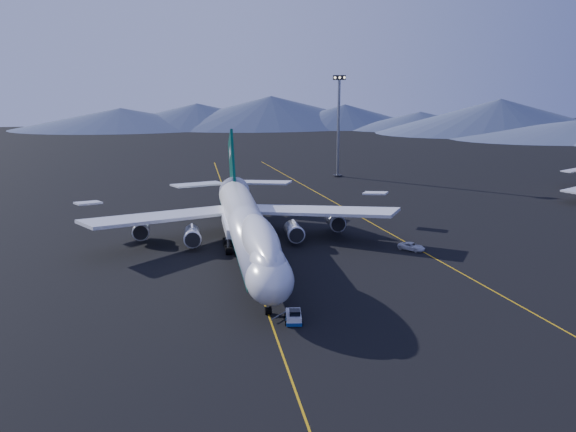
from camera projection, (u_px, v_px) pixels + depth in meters
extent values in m
plane|color=black|center=(248.00, 257.00, 112.91)|extent=(500.00, 500.00, 0.00)
cube|color=#CC950C|center=(248.00, 257.00, 112.91)|extent=(0.25, 220.00, 0.01)
cube|color=#CC950C|center=(393.00, 235.00, 127.29)|extent=(28.08, 198.09, 0.01)
cone|color=#47516D|center=(121.00, 117.00, 326.87)|extent=(100.00, 100.00, 12.00)
cone|color=#47516D|center=(271.00, 115.00, 339.90)|extent=(100.00, 100.00, 12.00)
cone|color=#47516D|center=(420.00, 117.00, 328.04)|extent=(100.00, 100.00, 12.00)
cylinder|color=silver|center=(247.00, 226.00, 111.60)|extent=(6.50, 56.00, 6.50)
ellipsoid|color=silver|center=(269.00, 279.00, 84.75)|extent=(6.50, 10.40, 6.50)
ellipsoid|color=silver|center=(260.00, 241.00, 93.27)|extent=(5.13, 25.16, 5.85)
cube|color=black|center=(271.00, 275.00, 82.55)|extent=(3.60, 1.61, 1.29)
cone|color=silver|center=(232.00, 186.00, 143.05)|extent=(6.50, 12.00, 6.50)
cube|color=#043D30|center=(247.00, 230.00, 112.77)|extent=(6.24, 60.00, 1.10)
cube|color=silver|center=(244.00, 225.00, 117.13)|extent=(7.50, 13.00, 1.60)
cube|color=silver|center=(164.00, 217.00, 120.40)|extent=(30.62, 23.28, 2.83)
cube|color=silver|center=(315.00, 211.00, 125.03)|extent=(30.62, 23.28, 2.83)
cylinder|color=slate|center=(192.00, 235.00, 118.02)|extent=(2.90, 5.50, 2.90)
cylinder|color=slate|center=(141.00, 229.00, 122.74)|extent=(2.90, 5.50, 2.90)
cylinder|color=slate|center=(294.00, 231.00, 121.05)|extent=(2.90, 5.50, 2.90)
cylinder|color=slate|center=(335.00, 221.00, 128.80)|extent=(2.90, 5.50, 2.90)
cube|color=#043D30|center=(232.00, 165.00, 140.91)|extent=(0.55, 14.11, 15.94)
cube|color=silver|center=(198.00, 184.00, 143.19)|extent=(12.39, 9.47, 0.98)
cube|color=silver|center=(265.00, 182.00, 145.59)|extent=(12.39, 9.47, 0.98)
cylinder|color=black|center=(268.00, 310.00, 87.38)|extent=(0.90, 1.10, 1.10)
cube|color=silver|center=(294.00, 317.00, 84.95)|extent=(2.45, 4.15, 0.98)
cube|color=navy|center=(294.00, 319.00, 85.04)|extent=(2.56, 4.33, 0.45)
cube|color=black|center=(294.00, 312.00, 84.78)|extent=(1.60, 1.60, 0.80)
imported|color=silver|center=(412.00, 246.00, 117.01)|extent=(5.04, 5.19, 1.38)
cylinder|color=black|center=(338.00, 176.00, 192.06)|extent=(2.75, 2.75, 0.46)
cylinder|color=slate|center=(338.00, 128.00, 188.74)|extent=(0.80, 0.80, 28.65)
cube|color=black|center=(339.00, 78.00, 185.29)|extent=(3.67, 0.92, 1.38)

